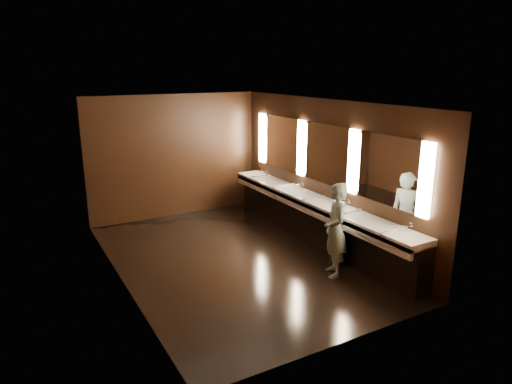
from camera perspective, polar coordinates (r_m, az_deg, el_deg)
floor at (r=8.39m, az=-2.63°, el=-8.37°), size 6.00×6.00×0.00m
ceiling at (r=7.70m, az=-2.89°, el=11.08°), size 4.00×6.00×0.02m
wall_back at (r=10.63m, az=-10.10°, el=4.43°), size 4.00×0.02×2.80m
wall_front at (r=5.54m, az=11.47°, el=-5.82°), size 4.00×0.02×2.80m
wall_left at (r=7.29m, az=-16.94°, el=-1.03°), size 0.02×6.00×2.80m
wall_right at (r=8.98m, az=8.72°, el=2.49°), size 0.02×6.00×2.80m
sink_counter at (r=9.10m, az=7.46°, el=-3.20°), size 0.55×5.40×1.01m
mirror_band at (r=8.90m, az=8.71°, el=4.68°), size 0.06×5.03×1.15m
person at (r=7.61m, az=9.90°, el=-4.71°), size 0.58×0.68×1.58m
trash_bin at (r=8.27m, az=10.58°, el=-6.74°), size 0.41×0.41×0.60m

